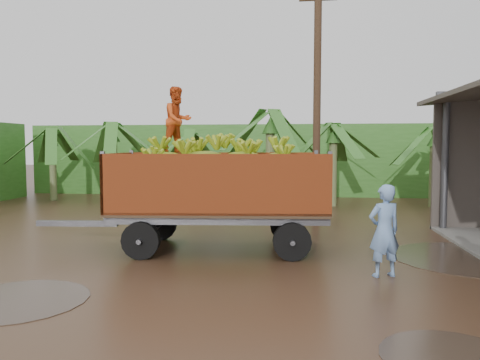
# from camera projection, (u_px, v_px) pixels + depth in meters

# --- Properties ---
(ground) EXTENTS (100.00, 100.00, 0.00)m
(ground) POSITION_uv_depth(u_px,v_px,m) (245.00, 277.00, 8.99)
(ground) COLOR black
(ground) RESTS_ON ground
(hedge_north) EXTENTS (22.00, 3.00, 3.60)m
(hedge_north) POSITION_uv_depth(u_px,v_px,m) (242.00, 159.00, 24.94)
(hedge_north) COLOR #2D661E
(hedge_north) RESTS_ON ground
(banana_trailer) EXTENTS (7.13, 2.89, 4.01)m
(banana_trailer) POSITION_uv_depth(u_px,v_px,m) (219.00, 187.00, 11.32)
(banana_trailer) COLOR #993915
(banana_trailer) RESTS_ON ground
(man_blue) EXTENTS (0.76, 0.64, 1.79)m
(man_blue) POSITION_uv_depth(u_px,v_px,m) (384.00, 231.00, 8.97)
(man_blue) COLOR #6C91C6
(man_blue) RESTS_ON ground
(utility_pole) EXTENTS (1.20, 0.24, 7.71)m
(utility_pole) POSITION_uv_depth(u_px,v_px,m) (317.00, 102.00, 14.95)
(utility_pole) COLOR #47301E
(utility_pole) RESTS_ON ground
(banana_plants) EXTENTS (24.75, 20.50, 4.14)m
(banana_plants) POSITION_uv_depth(u_px,v_px,m) (173.00, 165.00, 16.77)
(banana_plants) COLOR #2D661E
(banana_plants) RESTS_ON ground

